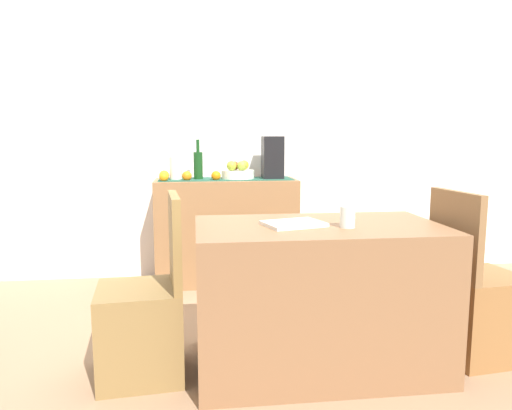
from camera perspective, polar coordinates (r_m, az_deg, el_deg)
ground_plane at (r=3.19m, az=2.03°, el=-13.74°), size 6.40×6.40×0.02m
room_wall_rear at (r=4.13m, az=-0.54°, el=10.54°), size 6.40×0.06×2.70m
sideboard_console at (r=3.92m, az=-3.48°, el=-3.06°), size 1.11×0.42×0.83m
table_runner at (r=3.86m, az=-3.54°, el=3.05°), size 1.05×0.32×0.01m
fruit_bowl at (r=3.87m, az=-2.13°, el=3.61°), size 0.26×0.26×0.07m
apple_center at (r=3.87m, az=-2.51°, el=4.62°), size 0.07×0.07×0.07m
apple_upper at (r=3.89m, az=-1.41°, el=4.69°), size 0.08×0.08×0.08m
apple_left at (r=3.94m, az=-2.87°, el=4.66°), size 0.07×0.07×0.07m
apple_front at (r=3.82m, az=-1.66°, el=4.61°), size 0.08×0.08×0.08m
apple_rear at (r=3.81m, az=-2.88°, el=4.60°), size 0.08×0.08×0.08m
wine_bottle at (r=3.85m, az=-6.78°, el=4.69°), size 0.07×0.07×0.31m
coffee_maker at (r=3.89m, az=1.94°, el=5.55°), size 0.16×0.18×0.34m
ceramic_vase at (r=3.85m, az=-9.37°, el=4.25°), size 0.10×0.10×0.18m
orange_loose_near_bowl at (r=3.77m, az=-4.70°, el=3.44°), size 0.07×0.07×0.07m
orange_loose_far at (r=3.77m, az=-8.09°, el=3.38°), size 0.08×0.08×0.08m
orange_loose_mid at (r=3.84m, az=-10.69°, el=3.43°), size 0.08×0.08×0.08m
orange_loose_end at (r=3.74m, az=-10.73°, el=3.24°), size 0.07×0.07×0.07m
dining_table at (r=2.54m, az=7.22°, el=-10.51°), size 1.22×0.71×0.74m
open_book at (r=2.41m, az=4.49°, el=-2.20°), size 0.33×0.28×0.02m
coffee_cup at (r=2.38m, az=10.65°, el=-1.39°), size 0.07×0.07×0.10m
chair_near_window at (r=2.52m, az=-13.07°, el=-13.37°), size 0.44×0.44×0.90m
chair_by_corner at (r=2.91m, az=24.45°, el=-10.92°), size 0.45×0.45×0.90m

